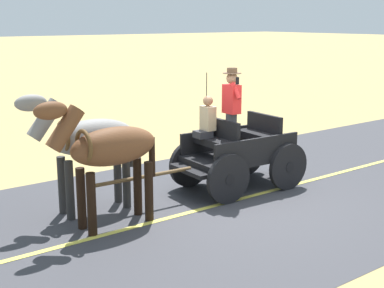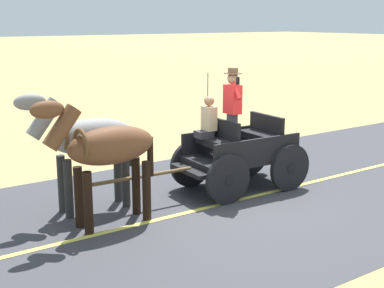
# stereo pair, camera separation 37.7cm
# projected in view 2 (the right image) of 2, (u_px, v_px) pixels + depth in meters

# --- Properties ---
(ground_plane) EXTENTS (200.00, 200.00, 0.00)m
(ground_plane) POSITION_uv_depth(u_px,v_px,m) (238.00, 200.00, 10.39)
(ground_plane) COLOR tan
(road_surface) EXTENTS (6.77, 160.00, 0.01)m
(road_surface) POSITION_uv_depth(u_px,v_px,m) (238.00, 200.00, 10.38)
(road_surface) COLOR #38383D
(road_surface) RESTS_ON ground
(road_centre_stripe) EXTENTS (0.12, 160.00, 0.00)m
(road_centre_stripe) POSITION_uv_depth(u_px,v_px,m) (238.00, 200.00, 10.38)
(road_centre_stripe) COLOR #DBCC4C
(road_centre_stripe) RESTS_ON road_surface
(horse_drawn_carriage) EXTENTS (1.52, 4.51, 2.50)m
(horse_drawn_carriage) POSITION_uv_depth(u_px,v_px,m) (237.00, 150.00, 10.90)
(horse_drawn_carriage) COLOR black
(horse_drawn_carriage) RESTS_ON ground
(horse_near_side) EXTENTS (0.57, 2.13, 2.21)m
(horse_near_side) POSITION_uv_depth(u_px,v_px,m) (106.00, 149.00, 8.87)
(horse_near_side) COLOR brown
(horse_near_side) RESTS_ON ground
(horse_off_side) EXTENTS (0.65, 2.13, 2.21)m
(horse_off_side) POSITION_uv_depth(u_px,v_px,m) (86.00, 139.00, 9.57)
(horse_off_side) COLOR gray
(horse_off_side) RESTS_ON ground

